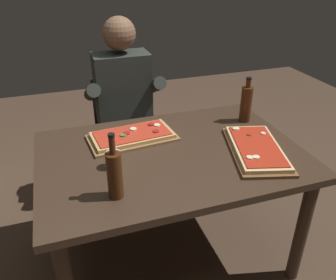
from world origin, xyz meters
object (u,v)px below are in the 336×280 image
object	(u,v)px
pizza_rectangular_left	(256,149)
oil_bottle_amber	(115,174)
diner_chair	(124,129)
wine_bottle_dark	(246,103)
dining_table	(171,167)
tumbler_near_camera	(114,160)
pizza_rectangular_front	(132,136)
seated_diner	(125,104)

from	to	relation	value
pizza_rectangular_left	oil_bottle_amber	world-z (taller)	oil_bottle_amber
diner_chair	wine_bottle_dark	bearing A→B (deg)	-43.51
dining_table	oil_bottle_amber	size ratio (longest dim) A/B	4.52
wine_bottle_dark	diner_chair	world-z (taller)	wine_bottle_dark
pizza_rectangular_left	tumbler_near_camera	bearing A→B (deg)	172.82
pizza_rectangular_front	seated_diner	xyz separation A→B (m)	(0.07, 0.52, -0.02)
pizza_rectangular_left	seated_diner	size ratio (longest dim) A/B	0.43
oil_bottle_amber	seated_diner	xyz separation A→B (m)	(0.26, 1.02, -0.12)
pizza_rectangular_left	oil_bottle_amber	distance (m)	0.81
wine_bottle_dark	seated_diner	size ratio (longest dim) A/B	0.22
pizza_rectangular_left	seated_diner	world-z (taller)	seated_diner
pizza_rectangular_front	tumbler_near_camera	distance (m)	0.30
oil_bottle_amber	diner_chair	size ratio (longest dim) A/B	0.36
dining_table	seated_diner	distance (m)	0.75
dining_table	pizza_rectangular_left	xyz separation A→B (m)	(0.44, -0.14, 0.11)
seated_diner	pizza_rectangular_front	bearing A→B (deg)	-97.51
pizza_rectangular_front	oil_bottle_amber	world-z (taller)	oil_bottle_amber
oil_bottle_amber	tumbler_near_camera	size ratio (longest dim) A/B	3.53
pizza_rectangular_front	tumbler_near_camera	bearing A→B (deg)	-121.21
dining_table	diner_chair	bearing A→B (deg)	96.12
dining_table	wine_bottle_dark	distance (m)	0.65
wine_bottle_dark	pizza_rectangular_front	bearing A→B (deg)	-178.87
dining_table	seated_diner	bearing A→B (deg)	97.11
pizza_rectangular_front	diner_chair	distance (m)	0.70
pizza_rectangular_front	seated_diner	size ratio (longest dim) A/B	0.39
dining_table	oil_bottle_amber	distance (m)	0.50
dining_table	pizza_rectangular_left	distance (m)	0.47
diner_chair	seated_diner	xyz separation A→B (m)	(0.00, -0.12, 0.26)
tumbler_near_camera	seated_diner	world-z (taller)	seated_diner
oil_bottle_amber	seated_diner	size ratio (longest dim) A/B	0.23
pizza_rectangular_front	pizza_rectangular_left	distance (m)	0.69
dining_table	pizza_rectangular_front	xyz separation A→B (m)	(-0.16, 0.21, 0.12)
tumbler_near_camera	diner_chair	distance (m)	0.97
tumbler_near_camera	seated_diner	size ratio (longest dim) A/B	0.07
dining_table	tumbler_near_camera	bearing A→B (deg)	-171.93
pizza_rectangular_front	pizza_rectangular_left	xyz separation A→B (m)	(0.60, -0.35, -0.00)
diner_chair	oil_bottle_amber	bearing A→B (deg)	-102.85
pizza_rectangular_front	pizza_rectangular_left	size ratio (longest dim) A/B	0.90
wine_bottle_dark	pizza_rectangular_left	bearing A→B (deg)	-110.21
pizza_rectangular_left	tumbler_near_camera	distance (m)	0.76
tumbler_near_camera	diner_chair	world-z (taller)	diner_chair
pizza_rectangular_front	diner_chair	size ratio (longest dim) A/B	0.59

